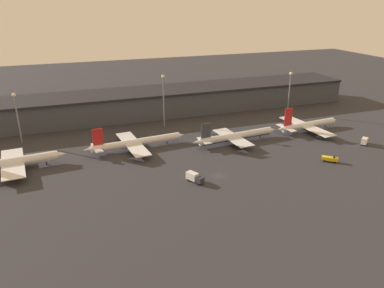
% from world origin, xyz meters
% --- Properties ---
extents(ground, '(600.00, 600.00, 0.00)m').
position_xyz_m(ground, '(0.00, 0.00, 0.00)').
color(ground, '#2D2D33').
extents(terminal_building, '(238.38, 29.50, 14.37)m').
position_xyz_m(terminal_building, '(0.00, 89.20, 7.22)').
color(terminal_building, '#3D424C').
rests_on(terminal_building, ground).
extents(airplane_0, '(38.87, 32.31, 11.66)m').
position_xyz_m(airplane_0, '(-74.23, 32.53, 3.39)').
color(airplane_0, silver).
rests_on(airplane_0, ground).
extents(airplane_1, '(47.96, 32.75, 12.15)m').
position_xyz_m(airplane_1, '(-24.42, 38.47, 2.93)').
color(airplane_1, silver).
rests_on(airplane_1, ground).
extents(airplane_2, '(45.81, 26.88, 11.80)m').
position_xyz_m(airplane_2, '(21.81, 30.33, 3.03)').
color(airplane_2, silver).
rests_on(airplane_2, ground).
extents(airplane_3, '(39.69, 35.80, 13.60)m').
position_xyz_m(airplane_3, '(64.67, 33.14, 2.95)').
color(airplane_3, silver).
rests_on(airplane_3, ground).
extents(service_vehicle_0, '(5.96, 5.24, 3.54)m').
position_xyz_m(service_vehicle_0, '(77.79, 7.17, 1.95)').
color(service_vehicle_0, gold).
rests_on(service_vehicle_0, ground).
extents(service_vehicle_1, '(5.61, 7.67, 3.49)m').
position_xyz_m(service_vehicle_1, '(-10.65, -1.57, 1.94)').
color(service_vehicle_1, '#282D38').
rests_on(service_vehicle_1, ground).
extents(service_vehicle_2, '(6.51, 6.06, 2.94)m').
position_xyz_m(service_vehicle_2, '(49.44, -3.61, 1.39)').
color(service_vehicle_2, gold).
rests_on(service_vehicle_2, ground).
extents(lamp_post_0, '(1.80, 1.80, 24.29)m').
position_xyz_m(lamp_post_0, '(-73.98, 64.03, 15.51)').
color(lamp_post_0, slate).
rests_on(lamp_post_0, ground).
extents(lamp_post_1, '(1.80, 1.80, 27.93)m').
position_xyz_m(lamp_post_1, '(-3.69, 64.03, 17.51)').
color(lamp_post_1, slate).
rests_on(lamp_post_1, ground).
extents(lamp_post_2, '(1.80, 1.80, 24.51)m').
position_xyz_m(lamp_post_2, '(72.85, 64.03, 15.63)').
color(lamp_post_2, slate).
rests_on(lamp_post_2, ground).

